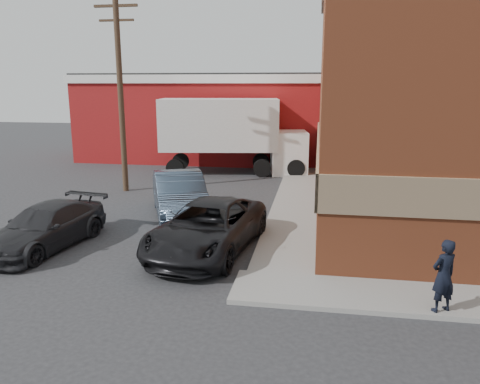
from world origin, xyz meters
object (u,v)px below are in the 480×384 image
at_px(box_truck, 234,131).
at_px(suv_b, 45,227).
at_px(sedan, 180,195).
at_px(suv_a, 208,227).
at_px(warehouse, 208,116).
at_px(man, 444,276).
at_px(utility_pole, 120,89).

bearing_deg(box_truck, suv_b, -113.85).
xyz_separation_m(sedan, suv_a, (1.92, -3.53, -0.09)).
xyz_separation_m(warehouse, box_truck, (2.80, -5.77, -0.41)).
bearing_deg(box_truck, sedan, -101.52).
distance_m(warehouse, sedan, 15.19).
height_order(warehouse, suv_b, warehouse).
relative_size(sedan, suv_a, 0.95).
bearing_deg(man, suv_a, -57.22).
bearing_deg(man, box_truck, -94.30).
distance_m(sedan, suv_a, 4.02).
bearing_deg(box_truck, utility_pole, -138.04).
xyz_separation_m(utility_pole, sedan, (3.84, -3.88, -3.90)).
bearing_deg(box_truck, warehouse, 107.33).
height_order(man, box_truck, box_truck).
bearing_deg(suv_a, box_truck, 104.73).
bearing_deg(warehouse, sedan, -81.07).
distance_m(warehouse, suv_a, 19.01).
xyz_separation_m(man, suv_b, (-11.01, 2.65, -0.28)).
bearing_deg(box_truck, suv_a, -92.03).
bearing_deg(suv_a, man, -19.55).
bearing_deg(utility_pole, sedan, -45.33).
bearing_deg(suv_b, utility_pole, 104.04).
distance_m(warehouse, suv_b, 19.04).
relative_size(warehouse, box_truck, 1.87).
xyz_separation_m(sedan, suv_b, (-3.12, -4.02, -0.19)).
distance_m(warehouse, box_truck, 6.43).
distance_m(utility_pole, man, 16.23).
relative_size(sedan, suv_b, 1.13).
relative_size(warehouse, sedan, 3.17).
distance_m(utility_pole, sedan, 6.71).
height_order(suv_a, suv_b, suv_a).
bearing_deg(sedan, warehouse, 76.35).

